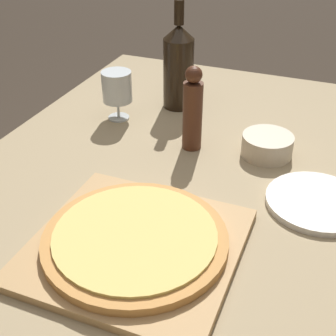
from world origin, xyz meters
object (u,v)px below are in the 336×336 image
pepper_mill (193,110)px  wine_glass (117,88)px  wine_bottle (178,66)px  small_bowl (267,145)px  pizza (135,238)px

pepper_mill → wine_glass: bearing=162.5°
wine_bottle → wine_glass: 0.19m
pepper_mill → wine_glass: (-0.25, 0.08, -0.01)m
wine_bottle → small_bowl: size_ratio=2.46×
pizza → wine_bottle: wine_bottle is taller
wine_bottle → pepper_mill: wine_bottle is taller
small_bowl → pepper_mill: bearing=-169.8°
wine_glass → pizza: bearing=-59.9°
pizza → pepper_mill: bearing=94.4°
pepper_mill → small_bowl: 0.21m
pizza → wine_bottle: size_ratio=1.11×
pepper_mill → small_bowl: size_ratio=1.72×
pepper_mill → small_bowl: bearing=10.2°
wine_bottle → wine_glass: (-0.13, -0.14, -0.03)m
wine_bottle → wine_glass: size_ratio=2.22×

